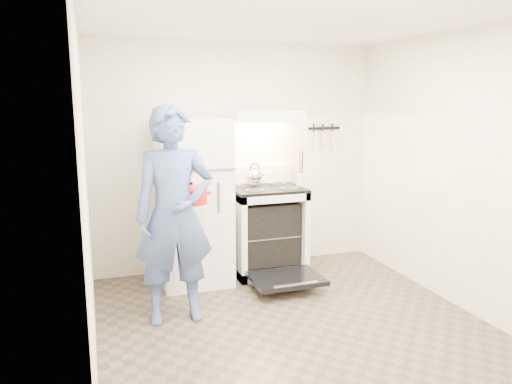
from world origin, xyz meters
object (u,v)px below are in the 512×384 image
tea_kettle (255,175)px  dutch_oven (191,196)px  refrigerator (193,202)px  stove_body (266,231)px  person (174,216)px

tea_kettle → dutch_oven: (-0.85, -0.76, -0.04)m
refrigerator → stove_body: bearing=1.8°
person → dutch_oven: (0.20, 0.25, 0.11)m
stove_body → person: (-1.14, -0.90, 0.47)m
person → dutch_oven: size_ratio=5.17×
refrigerator → tea_kettle: refrigerator is taller
stove_body → tea_kettle: 0.63m
stove_body → refrigerator: bearing=-178.2°
refrigerator → person: size_ratio=0.92×
dutch_oven → refrigerator: bearing=77.3°
tea_kettle → dutch_oven: bearing=-138.3°
refrigerator → tea_kettle: 0.76m
person → refrigerator: bearing=68.6°
person → tea_kettle: bearing=43.6°
person → dutch_oven: bearing=51.8°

